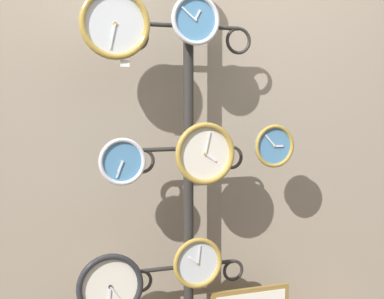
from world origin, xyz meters
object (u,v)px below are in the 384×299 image
Objects in this scene: clock_top_left at (115,24)px; clock_top_center at (194,20)px; clock_middle_right at (274,146)px; clock_middle_center at (205,154)px; clock_bottom_left at (110,286)px; clock_middle_left at (122,162)px; display_stand at (188,208)px; clock_bottom_center at (197,263)px.

clock_top_left is 1.34× the size of clock_top_center.
clock_middle_center is at bearing -177.70° from clock_middle_right.
clock_top_center is 0.76× the size of clock_bottom_left.
clock_middle_center is 1.38× the size of clock_middle_right.
clock_middle_left is (-0.33, -0.02, -0.61)m from clock_top_center.
clock_top_left is 0.69m from clock_middle_center.
clock_top_center is 0.70m from clock_middle_right.
clock_middle_left is at bearing -178.55° from clock_middle_right.
clock_top_left reaches higher than clock_top_center.
clock_middle_center is (0.04, -0.10, 0.27)m from display_stand.
clock_middle_right is (0.74, 0.02, 0.04)m from clock_middle_left.
clock_middle_left is 0.38m from clock_middle_center.
clock_top_center reaches higher than clock_middle_right.
clock_top_center is 0.79× the size of clock_middle_center.
clock_bottom_center is (-0.03, 0.01, -0.50)m from clock_middle_center.
display_stand is at bearing 96.32° from clock_bottom_center.
clock_bottom_left is (-0.44, 0.02, -0.57)m from clock_middle_center.
display_stand is 8.32× the size of clock_bottom_center.
clock_middle_right is at bearing 0.42° from clock_top_left.
clock_top_center is at bearing 0.62° from clock_top_left.
clock_bottom_left is at bearing 178.46° from clock_bottom_center.
clock_top_center is 1.23m from clock_bottom_left.
display_stand is at bearing 17.76° from clock_middle_left.
clock_middle_right is (0.40, -0.09, 0.29)m from display_stand.
clock_bottom_left is (-0.05, 0.02, -0.55)m from clock_middle_left.
display_stand is at bearing 87.74° from clock_top_center.
clock_middle_center is at bearing -67.76° from display_stand.
display_stand is 0.43m from clock_middle_left.
clock_top_center is at bearing 164.66° from clock_middle_center.
clock_bottom_left is 0.41m from clock_bottom_center.
clock_middle_left is 0.60m from clock_bottom_center.
clock_top_left is 0.36m from clock_top_center.
clock_top_left is (-0.36, -0.10, 0.82)m from display_stand.
clock_bottom_center is (0.40, -0.01, 0.07)m from clock_bottom_left.
clock_top_left reaches higher than clock_middle_right.
clock_top_left is 1.46× the size of clock_middle_right.
display_stand is 0.26m from clock_bottom_center.
clock_middle_left is 0.72× the size of clock_middle_center.
clock_bottom_left is (-0.39, 0.01, -1.16)m from clock_top_center.
clock_middle_left is 0.74m from clock_middle_right.
clock_middle_right is (0.36, 0.01, 0.02)m from clock_middle_center.
clock_top_center is (0.36, 0.00, 0.03)m from clock_top_left.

